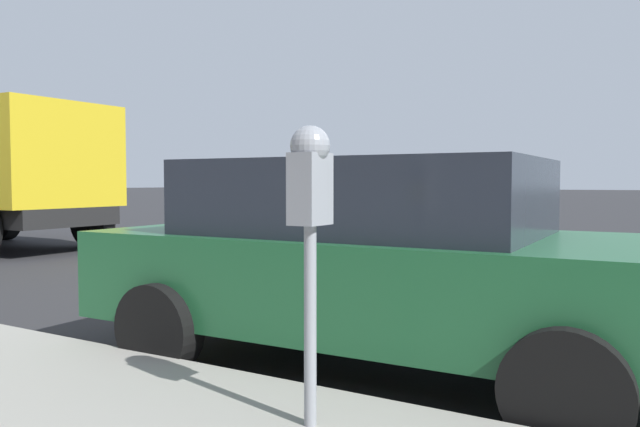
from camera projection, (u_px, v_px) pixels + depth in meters
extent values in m
plane|color=#2B2B2D|center=(401.00, 329.00, 5.69)|extent=(220.00, 220.00, 0.00)
cylinder|color=gray|center=(310.00, 326.00, 2.97)|extent=(0.06, 0.06, 0.97)
cube|color=gray|center=(310.00, 189.00, 2.94)|extent=(0.20, 0.14, 0.34)
sphere|color=gray|center=(310.00, 146.00, 2.93)|extent=(0.19, 0.19, 0.19)
cube|color=gold|center=(322.00, 198.00, 3.03)|extent=(0.01, 0.11, 0.12)
cube|color=black|center=(322.00, 173.00, 3.03)|extent=(0.01, 0.10, 0.08)
cube|color=#1E5B33|center=(389.00, 279.00, 4.49)|extent=(1.99, 4.34, 0.65)
cube|color=#232833|center=(368.00, 197.00, 4.54)|extent=(1.71, 2.45, 0.53)
cylinder|color=black|center=(602.00, 318.00, 4.67)|extent=(0.24, 0.65, 0.64)
cylinder|color=black|center=(566.00, 391.00, 3.04)|extent=(0.24, 0.65, 0.64)
cylinder|color=black|center=(299.00, 288.00, 5.97)|extent=(0.24, 0.65, 0.64)
cylinder|color=black|center=(159.00, 328.00, 4.34)|extent=(0.24, 0.65, 0.64)
cube|color=gold|center=(38.00, 156.00, 11.73)|extent=(2.48, 2.05, 1.93)
cylinder|color=black|center=(92.00, 222.00, 12.86)|extent=(0.31, 1.04, 1.04)
cylinder|color=black|center=(3.00, 218.00, 14.37)|extent=(0.31, 1.04, 1.04)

